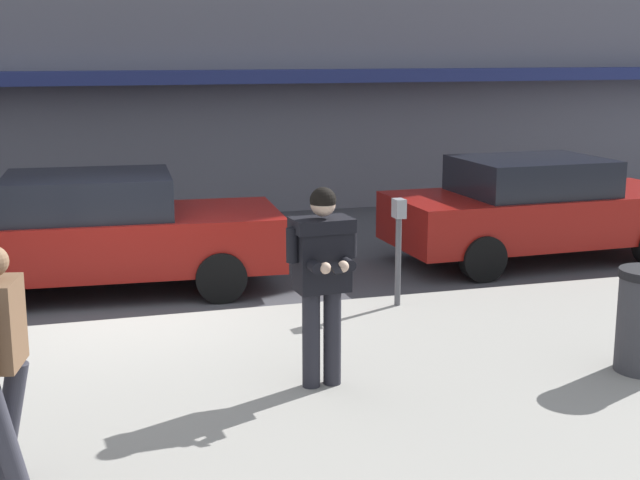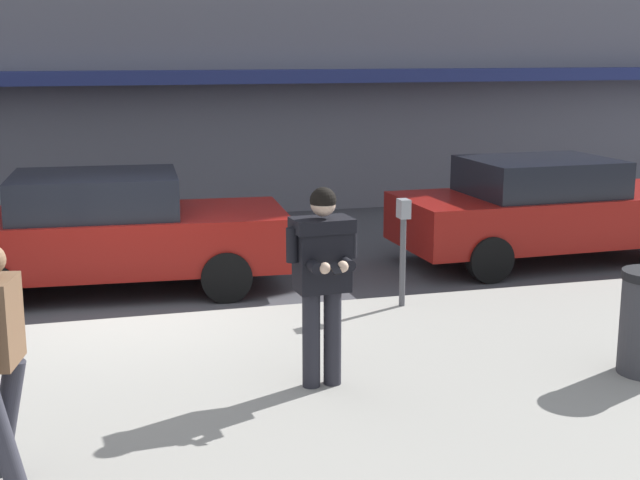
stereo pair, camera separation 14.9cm
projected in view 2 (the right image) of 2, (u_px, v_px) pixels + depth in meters
The scene contains 7 objects.
ground_plane at pixel (120, 324), 10.23m from camera, with size 80.00×80.00×0.00m, color #3D3D42.
sidewalk at pixel (254, 402), 7.80m from camera, with size 32.00×5.30×0.14m, color #99968E.
curb_paint_line at pixel (206, 316), 10.54m from camera, with size 28.00×0.12×0.01m, color silver.
parked_sedan_mid at pixel (108, 231), 11.53m from camera, with size 4.61×2.16×1.54m.
parked_sedan_far at pixel (546, 209), 13.10m from camera, with size 4.55×2.02×1.54m.
man_texting_on_phone at pixel (322, 265), 7.77m from camera, with size 0.65×0.60×1.81m.
parking_meter at pixel (403, 237), 10.31m from camera, with size 0.12×0.18×1.27m.
Camera 2 is at (-0.41, -10.06, 3.11)m, focal length 50.00 mm.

